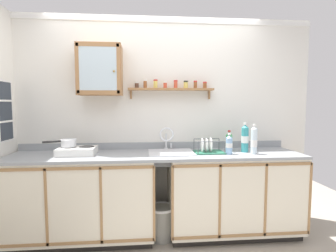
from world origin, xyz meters
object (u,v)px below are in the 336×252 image
Objects in this scene: saucepan at (68,143)px; bottle_water_clear_2 at (254,141)px; bottle_water_blue_3 at (229,145)px; bottle_detergent_teal_1 at (245,138)px; hot_plate_stove at (77,151)px; sink at (170,154)px; wall_cabinet at (100,70)px; trash_bin at (162,222)px; bottle_soda_green_0 at (229,142)px; dish_rack at (208,149)px.

bottle_water_clear_2 is at bearing -4.18° from saucepan.
bottle_water_clear_2 reaches higher than bottle_water_blue_3.
bottle_water_clear_2 is (0.05, -0.12, -0.01)m from bottle_detergent_teal_1.
bottle_water_blue_3 reaches higher than hot_plate_stove.
hot_plate_stove is at bearing -178.43° from sink.
wall_cabinet is 1.53× the size of trash_bin.
wall_cabinet is (-0.77, 0.14, 0.93)m from sink.
saucepan is at bearing 175.82° from bottle_water_clear_2.
wall_cabinet reaches higher than bottle_soda_green_0.
dish_rack is (0.41, -0.04, 0.06)m from sink.
bottle_water_clear_2 is at bearing -9.77° from sink.
bottle_detergent_teal_1 reaches higher than hot_plate_stove.
dish_rack reaches higher than saucepan.
bottle_water_clear_2 is 1.41× the size of bottle_water_blue_3.
bottle_water_clear_2 is (1.89, -0.13, 0.10)m from hot_plate_stove.
bottle_water_clear_2 is 0.88× the size of trash_bin.
bottle_detergent_teal_1 is 1.45× the size of bottle_water_blue_3.
hot_plate_stove reaches higher than trash_bin.
sink is at bearing 177.69° from bottle_detergent_teal_1.
bottle_soda_green_0 reaches higher than dish_rack.
saucepan is (-0.10, 0.02, 0.09)m from hot_plate_stove.
hot_plate_stove is at bearing 179.40° from dish_rack.
saucepan is 1.33m from trash_bin.
sink is 0.88× the size of wall_cabinet.
bottle_detergent_teal_1 reaches higher than trash_bin.
sink is 1.22m from wall_cabinet.
dish_rack is at bearing -178.83° from bottle_detergent_teal_1.
saucepan is at bearing 175.38° from bottle_water_blue_3.
bottle_water_blue_3 is (1.62, -0.12, 0.06)m from hot_plate_stove.
wall_cabinet is (0.33, 0.15, 0.78)m from saucepan.
wall_cabinet is at bearing 171.32° from dish_rack.
dish_rack is (-0.48, 0.11, -0.10)m from bottle_water_clear_2.
saucepan is 0.86m from wall_cabinet.
dish_rack is at bearing -8.68° from wall_cabinet.
bottle_soda_green_0 is 0.19m from bottle_detergent_teal_1.
sink reaches higher than hot_plate_stove.
dish_rack is at bearing 152.90° from bottle_water_blue_3.
bottle_water_clear_2 is 1.85m from wall_cabinet.
bottle_soda_green_0 is 0.42× the size of wall_cabinet.
bottle_water_blue_3 is 0.41× the size of wall_cabinet.
hot_plate_stove is 1.71× the size of bottle_water_blue_3.
bottle_water_blue_3 is at bearing -13.34° from sink.
sink is 0.65m from bottle_water_blue_3.
hot_plate_stove is 1.90m from bottle_water_clear_2.
dish_rack is at bearing -1.31° from saucepan.
bottle_water_clear_2 is at bearing -13.11° from dish_rack.
bottle_water_clear_2 is 0.58× the size of wall_cabinet.
hot_plate_stove is 1.19m from trash_bin.
bottle_water_blue_3 is 0.24m from dish_rack.
bottle_detergent_teal_1 is 1.79m from wall_cabinet.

